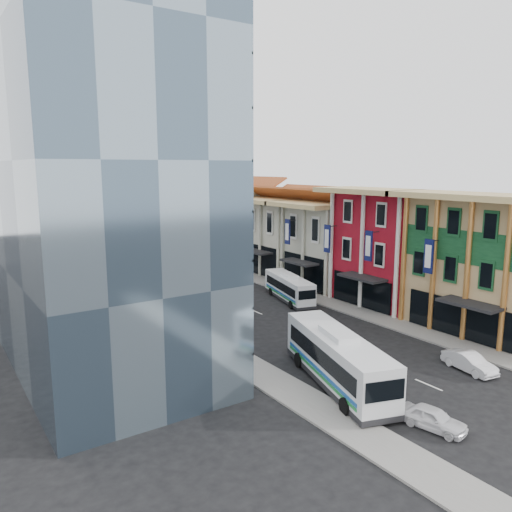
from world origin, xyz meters
TOP-DOWN VIEW (x-y plane):
  - ground at (0.00, 0.00)m, footprint 200.00×200.00m
  - sidewalk_right at (8.50, 22.00)m, footprint 3.00×90.00m
  - sidewalk_left at (-8.50, 22.00)m, footprint 3.00×90.00m
  - shophouse_tan at (14.00, 5.00)m, footprint 8.00×14.00m
  - shophouse_red at (14.00, 17.00)m, footprint 8.00×10.00m
  - shophouse_cream_near at (14.00, 26.50)m, footprint 8.00×9.00m
  - shophouse_cream_mid at (14.00, 35.50)m, footprint 8.00×9.00m
  - shophouse_cream_far at (14.00, 46.00)m, footprint 8.00×12.00m
  - office_tower at (-17.00, 19.00)m, footprint 12.00×26.00m
  - office_block_far at (-16.00, 42.00)m, footprint 10.00×18.00m
  - bus_left_near at (-5.19, 4.51)m, footprint 6.36×12.41m
  - bus_left_far at (-3.01, 25.29)m, footprint 5.11×10.49m
  - bus_right at (5.50, 23.60)m, footprint 4.54×9.70m
  - sedan_left at (-4.68, -2.79)m, footprint 2.26×3.98m
  - sedan_right at (4.40, 0.86)m, footprint 2.08×4.31m

SIDE VIEW (x-z plane):
  - ground at x=0.00m, z-range 0.00..0.00m
  - sidewalk_right at x=8.50m, z-range 0.00..0.15m
  - sidewalk_left at x=-8.50m, z-range 0.00..0.15m
  - sedan_left at x=-4.68m, z-range 0.00..1.27m
  - sedan_right at x=4.40m, z-range 0.00..1.37m
  - bus_right at x=5.50m, z-range 0.00..3.03m
  - bus_left_far at x=-3.01m, z-range 0.00..3.28m
  - bus_left_near at x=-5.19m, z-range 0.00..3.89m
  - shophouse_cream_near at x=14.00m, z-range 0.00..10.00m
  - shophouse_cream_mid at x=14.00m, z-range 0.00..10.00m
  - shophouse_cream_far at x=14.00m, z-range 0.00..11.00m
  - shophouse_tan at x=14.00m, z-range 0.00..12.00m
  - shophouse_red at x=14.00m, z-range 0.00..12.00m
  - office_block_far at x=-16.00m, z-range 0.00..14.00m
  - office_tower at x=-17.00m, z-range 0.00..30.00m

